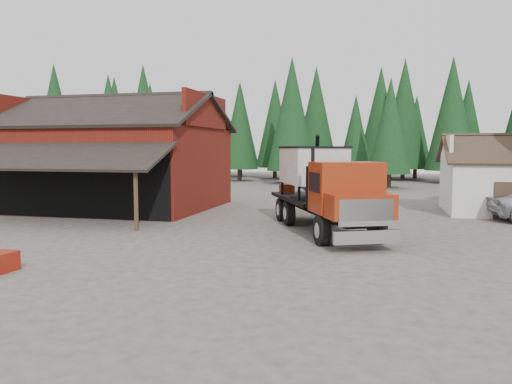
# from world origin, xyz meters

# --- Properties ---
(ground) EXTENTS (120.00, 120.00, 0.00)m
(ground) POSITION_xyz_m (0.00, 0.00, 0.00)
(ground) COLOR #474037
(ground) RESTS_ON ground
(red_barn) EXTENTS (12.80, 13.63, 7.18)m
(red_barn) POSITION_xyz_m (-11.00, 9.90, 2.69)
(red_barn) COLOR #621910
(red_barn) RESTS_ON ground
(conifer_backdrop) EXTENTS (76.00, 16.00, 16.00)m
(conifer_backdrop) POSITION_xyz_m (0.00, 42.00, 0.00)
(conifer_backdrop) COLOR black
(conifer_backdrop) RESTS_ON ground
(near_pine_a) EXTENTS (4.40, 4.40, 11.40)m
(near_pine_a) POSITION_xyz_m (-22.00, 28.00, 6.39)
(near_pine_a) COLOR #382619
(near_pine_a) RESTS_ON ground
(near_pine_b) EXTENTS (3.96, 3.96, 10.40)m
(near_pine_b) POSITION_xyz_m (6.00, 30.00, 5.89)
(near_pine_b) COLOR #382619
(near_pine_b) RESTS_ON ground
(near_pine_d) EXTENTS (5.28, 5.28, 13.40)m
(near_pine_d) POSITION_xyz_m (-4.00, 34.00, 7.39)
(near_pine_d) COLOR #382619
(near_pine_d) RESTS_ON ground
(feed_truck) EXTENTS (6.49, 10.10, 4.47)m
(feed_truck) POSITION_xyz_m (2.74, 4.03, 2.09)
(feed_truck) COLOR black
(feed_truck) RESTS_ON ground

